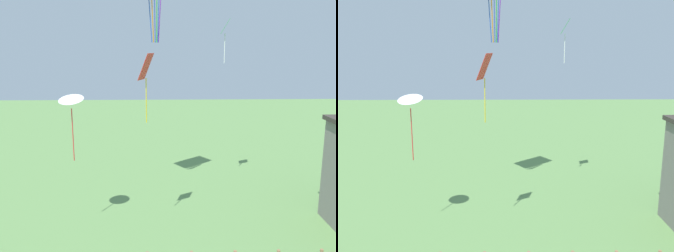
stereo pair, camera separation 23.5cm
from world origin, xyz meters
TOP-DOWN VIEW (x-y plane):
  - kite_green_diamond at (3.83, 17.57)m, footprint 0.69×0.87m
  - kite_white_delta at (-4.72, 11.94)m, footprint 1.46×1.44m
  - kite_red_diamond at (-0.99, 11.51)m, footprint 0.79×1.09m

SIDE VIEW (x-z plane):
  - kite_white_delta at x=-4.72m, z-range 5.12..8.55m
  - kite_red_diamond at x=-0.99m, z-range 6.54..9.89m
  - kite_green_diamond at x=3.83m, z-range 8.99..11.74m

